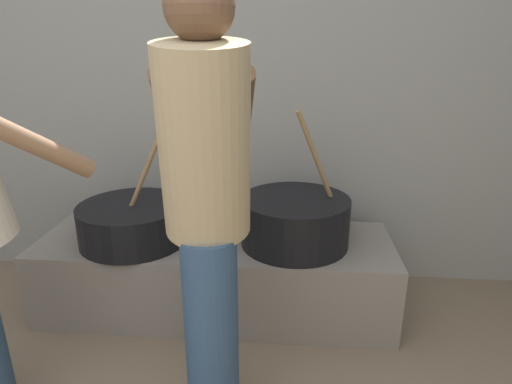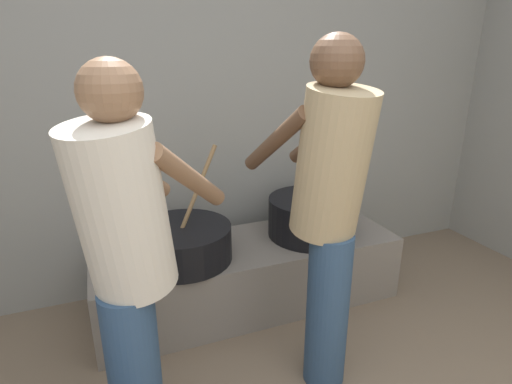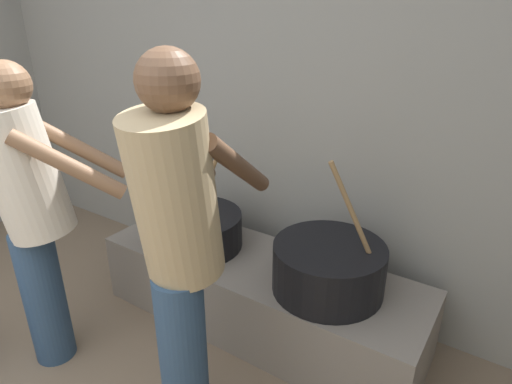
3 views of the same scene
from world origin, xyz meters
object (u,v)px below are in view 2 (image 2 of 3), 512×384
cooking_pot_main (183,243)px  cook_in_tan_shirt (329,201)px  cook_in_cream_shirt (127,254)px  cooking_pot_secondary (312,216)px

cooking_pot_main → cook_in_tan_shirt: size_ratio=0.40×
cook_in_cream_shirt → cooking_pot_main: bearing=66.1°
cooking_pot_main → cooking_pot_secondary: size_ratio=0.93×
cook_in_cream_shirt → cook_in_tan_shirt: bearing=5.2°
cook_in_cream_shirt → cooking_pot_secondary: bearing=33.4°
cooking_pot_secondary → cook_in_tan_shirt: 0.86m
cooking_pot_secondary → cooking_pot_main: bearing=-177.9°
cooking_pot_secondary → cook_in_cream_shirt: 1.45m
cooking_pot_secondary → cook_in_tan_shirt: size_ratio=0.43×
cooking_pot_main → cooking_pot_secondary: bearing=2.1°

